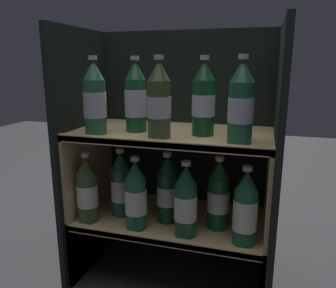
{
  "coord_description": "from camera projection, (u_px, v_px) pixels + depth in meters",
  "views": [
    {
      "loc": [
        0.3,
        -0.89,
        0.78
      ],
      "look_at": [
        0.0,
        0.12,
        0.53
      ],
      "focal_mm": 35.0,
      "sensor_mm": 36.0,
      "label": 1
    }
  ],
  "objects": [
    {
      "name": "bottle_lower_back_0",
      "position": [
        121.0,
        186.0,
        1.19
      ],
      "size": [
        0.07,
        0.07,
        0.25
      ],
      "color": "#1E5638",
      "rests_on": "shelf_lower"
    },
    {
      "name": "fridge_side_right",
      "position": [
        275.0,
        169.0,
        1.06
      ],
      "size": [
        0.02,
        0.39,
        0.91
      ],
      "primitive_type": "cube",
      "color": "black",
      "rests_on": "ground_plane"
    },
    {
      "name": "bottle_lower_back_1",
      "position": [
        167.0,
        191.0,
        1.14
      ],
      "size": [
        0.07,
        0.07,
        0.25
      ],
      "color": "#144228",
      "rests_on": "shelf_lower"
    },
    {
      "name": "bottle_lower_back_2",
      "position": [
        218.0,
        196.0,
        1.1
      ],
      "size": [
        0.07,
        0.07,
        0.25
      ],
      "color": "#194C2D",
      "rests_on": "shelf_lower"
    },
    {
      "name": "bottle_lower_front_3",
      "position": [
        245.0,
        210.0,
        0.99
      ],
      "size": [
        0.07,
        0.07,
        0.25
      ],
      "color": "#1E5638",
      "rests_on": "shelf_lower"
    },
    {
      "name": "bottle_upper_back_1",
      "position": [
        204.0,
        100.0,
        1.04
      ],
      "size": [
        0.07,
        0.07,
        0.25
      ],
      "color": "#144228",
      "rests_on": "shelf_upper"
    },
    {
      "name": "bottle_lower_front_1",
      "position": [
        136.0,
        197.0,
        1.09
      ],
      "size": [
        0.07,
        0.07,
        0.25
      ],
      "color": "#1E5638",
      "rests_on": "shelf_lower"
    },
    {
      "name": "bottle_upper_back_0",
      "position": [
        136.0,
        99.0,
        1.1
      ],
      "size": [
        0.07,
        0.07,
        0.25
      ],
      "color": "#194C2D",
      "rests_on": "shelf_upper"
    },
    {
      "name": "bottle_lower_front_2",
      "position": [
        186.0,
        203.0,
        1.05
      ],
      "size": [
        0.07,
        0.07,
        0.25
      ],
      "color": "#194C2D",
      "rests_on": "shelf_lower"
    },
    {
      "name": "bottle_lower_front_0",
      "position": [
        87.0,
        191.0,
        1.14
      ],
      "size": [
        0.07,
        0.07,
        0.25
      ],
      "color": "#384C28",
      "rests_on": "shelf_lower"
    },
    {
      "name": "shelf_lower",
      "position": [
        171.0,
        228.0,
        1.2
      ],
      "size": [
        0.67,
        0.35,
        0.25
      ],
      "color": "#DBBC84",
      "rests_on": "ground_plane"
    },
    {
      "name": "bottle_upper_front_2",
      "position": [
        241.0,
        104.0,
        0.93
      ],
      "size": [
        0.07,
        0.07,
        0.25
      ],
      "color": "#1E5638",
      "rests_on": "shelf_upper"
    },
    {
      "name": "bottle_upper_front_0",
      "position": [
        95.0,
        100.0,
        1.06
      ],
      "size": [
        0.07,
        0.07,
        0.25
      ],
      "color": "#285B42",
      "rests_on": "shelf_upper"
    },
    {
      "name": "bottle_upper_front_1",
      "position": [
        159.0,
        102.0,
        0.99
      ],
      "size": [
        0.07,
        0.07,
        0.25
      ],
      "color": "#384C28",
      "rests_on": "shelf_upper"
    },
    {
      "name": "shelf_upper",
      "position": [
        172.0,
        173.0,
        1.16
      ],
      "size": [
        0.67,
        0.35,
        0.57
      ],
      "color": "#DBBC84",
      "rests_on": "ground_plane"
    },
    {
      "name": "fridge_side_left",
      "position": [
        85.0,
        153.0,
        1.25
      ],
      "size": [
        0.02,
        0.39,
        0.91
      ],
      "primitive_type": "cube",
      "color": "black",
      "rests_on": "ground_plane"
    },
    {
      "name": "fridge_back_wall",
      "position": [
        185.0,
        148.0,
        1.33
      ],
      "size": [
        0.71,
        0.02,
        0.91
      ],
      "primitive_type": "cube",
      "color": "black",
      "rests_on": "ground_plane"
    }
  ]
}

